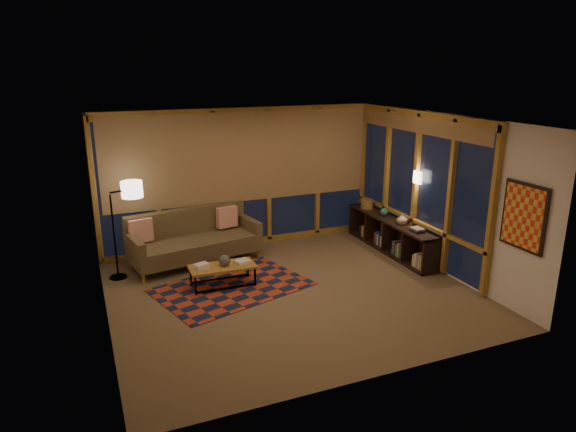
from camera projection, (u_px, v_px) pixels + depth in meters
name	position (u px, v px, depth m)	size (l,w,h in m)	color
floor	(291.00, 292.00, 8.14)	(5.50, 5.00, 0.01)	olive
ceiling	(291.00, 120.00, 7.37)	(5.50, 5.00, 0.01)	white
walls	(291.00, 210.00, 7.75)	(5.51, 5.01, 2.70)	white
window_wall_back	(242.00, 178.00, 9.90)	(5.30, 0.16, 2.60)	#B68125
window_wall_right	(415.00, 186.00, 9.27)	(0.16, 3.70, 2.60)	#B68125
wall_art	(524.00, 217.00, 7.08)	(0.06, 0.74, 0.94)	red
wall_sconce	(418.00, 177.00, 9.06)	(0.12, 0.18, 0.22)	#F1DFC5
sofa	(195.00, 238.00, 9.21)	(2.27, 0.92, 0.93)	brown
pillow_left	(141.00, 232.00, 8.89)	(0.41, 0.14, 0.41)	red
pillow_right	(227.00, 219.00, 9.68)	(0.39, 0.13, 0.39)	red
area_rug	(232.00, 287.00, 8.30)	(2.34, 1.56, 0.01)	#A7391D
coffee_table	(223.00, 276.00, 8.32)	(1.06, 0.48, 0.35)	#B68125
book_stack_a	(202.00, 266.00, 8.16)	(0.26, 0.21, 0.08)	beige
book_stack_b	(242.00, 262.00, 8.37)	(0.24, 0.19, 0.05)	beige
ceramic_pot	(225.00, 260.00, 8.25)	(0.18, 0.18, 0.18)	black
floor_lamp	(114.00, 232.00, 8.46)	(0.54, 0.35, 1.62)	black
bookshelf	(391.00, 235.00, 9.82)	(0.40, 2.55, 0.64)	black
basket	(367.00, 204.00, 10.48)	(0.25, 0.25, 0.19)	olive
teal_bowl	(384.00, 212.00, 9.95)	(0.15, 0.15, 0.15)	#206457
vase	(402.00, 219.00, 9.41)	(0.20, 0.20, 0.21)	tan
shelf_book_stack	(417.00, 230.00, 9.02)	(0.17, 0.24, 0.07)	beige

